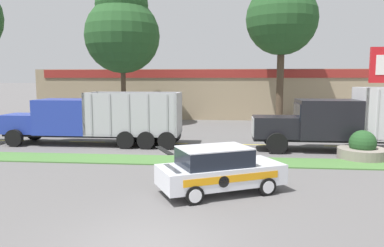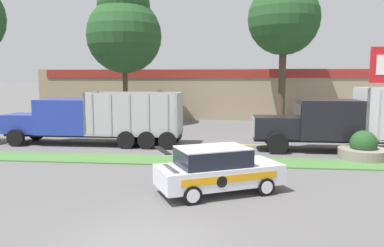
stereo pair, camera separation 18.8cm
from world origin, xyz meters
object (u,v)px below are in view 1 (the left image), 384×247
at_px(dump_truck_lead, 80,120).
at_px(dump_truck_mid, 348,123).
at_px(stone_planter, 362,149).
at_px(rally_car, 219,169).

xyz_separation_m(dump_truck_lead, dump_truck_mid, (15.90, -0.69, 0.09)).
distance_m(dump_truck_lead, stone_planter, 16.29).
relative_size(rally_car, stone_planter, 1.98).
xyz_separation_m(dump_truck_mid, stone_planter, (0.13, -2.05, -1.10)).
relative_size(dump_truck_lead, rally_car, 2.31).
relative_size(dump_truck_lead, stone_planter, 4.57).
height_order(dump_truck_mid, rally_car, dump_truck_mid).
height_order(rally_car, stone_planter, rally_car).
distance_m(dump_truck_lead, rally_car, 12.78).
xyz_separation_m(dump_truck_lead, stone_planter, (16.03, -2.74, -1.01)).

